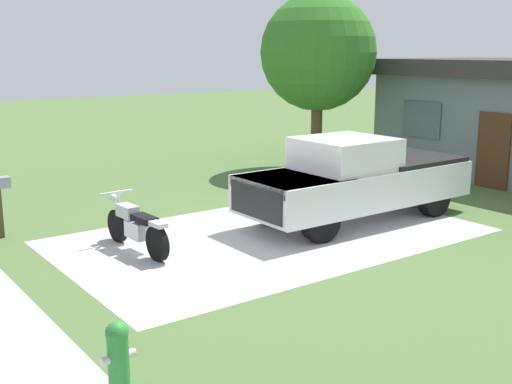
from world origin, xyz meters
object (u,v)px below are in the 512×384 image
Objects in this scene: motorcycle at (136,227)px; shade_tree at (318,53)px; pickup_truck at (358,178)px; fire_hydrant at (118,359)px.

motorcycle is 0.40× the size of shade_tree.
fire_hydrant is (3.83, -7.54, -0.53)m from pickup_truck.
pickup_truck is 6.91m from shade_tree.
pickup_truck is at bearing 80.61° from motorcycle.
shade_tree is at bearing 129.82° from fire_hydrant.
pickup_truck reaches higher than motorcycle.
motorcycle is 0.39× the size of pickup_truck.
pickup_truck is at bearing 116.93° from fire_hydrant.
pickup_truck is (0.84, 5.08, 0.48)m from motorcycle.
fire_hydrant is (4.67, -2.46, -0.05)m from motorcycle.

